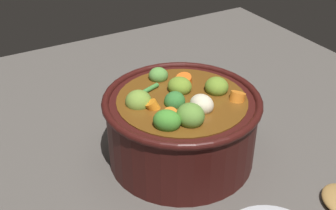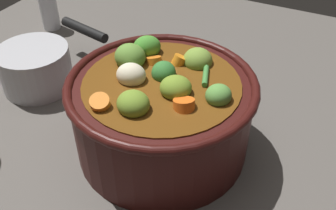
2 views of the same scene
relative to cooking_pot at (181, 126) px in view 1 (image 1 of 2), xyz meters
The scene contains 2 objects.
ground_plane 0.06m from the cooking_pot, 137.94° to the right, with size 1.10×1.10×0.00m, color #514C47.
cooking_pot is the anchor object (origin of this frame).
Camera 1 is at (0.31, 0.49, 0.47)m, focal length 46.51 mm.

